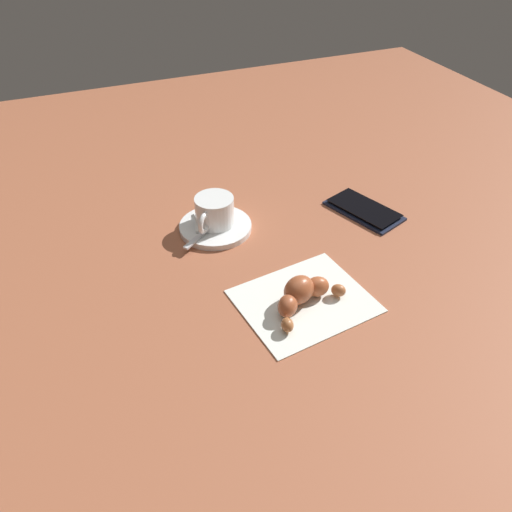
{
  "coord_description": "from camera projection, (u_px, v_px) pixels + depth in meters",
  "views": [
    {
      "loc": [
        -0.59,
        0.26,
        0.52
      ],
      "look_at": [
        0.0,
        0.02,
        0.01
      ],
      "focal_mm": 35.61,
      "sensor_mm": 36.0,
      "label": 1
    }
  ],
  "objects": [
    {
      "name": "ground_plane",
      "position": [
        266.0,
        261.0,
        0.83
      ],
      "size": [
        1.8,
        1.8,
        0.0
      ],
      "primitive_type": "plane",
      "color": "#A25A3C"
    },
    {
      "name": "saucer",
      "position": [
        216.0,
        227.0,
        0.9
      ],
      "size": [
        0.13,
        0.13,
        0.01
      ],
      "primitive_type": "cylinder",
      "color": "white",
      "rests_on": "ground"
    },
    {
      "name": "espresso_cup",
      "position": [
        214.0,
        211.0,
        0.88
      ],
      "size": [
        0.08,
        0.08,
        0.05
      ],
      "color": "white",
      "rests_on": "saucer"
    },
    {
      "name": "teaspoon",
      "position": [
        214.0,
        223.0,
        0.89
      ],
      "size": [
        0.09,
        0.11,
        0.01
      ],
      "color": "silver",
      "rests_on": "saucer"
    },
    {
      "name": "sugar_packet",
      "position": [
        200.0,
        222.0,
        0.89
      ],
      "size": [
        0.07,
        0.03,
        0.01
      ],
      "primitive_type": "cube",
      "rotation": [
        0.0,
        0.0,
        9.17
      ],
      "color": "white",
      "rests_on": "saucer"
    },
    {
      "name": "napkin",
      "position": [
        304.0,
        300.0,
        0.75
      ],
      "size": [
        0.18,
        0.21,
        0.0
      ],
      "primitive_type": "cube",
      "rotation": [
        0.0,
        0.0,
        0.13
      ],
      "color": "white",
      "rests_on": "ground"
    },
    {
      "name": "croissant",
      "position": [
        302.0,
        294.0,
        0.73
      ],
      "size": [
        0.09,
        0.12,
        0.04
      ],
      "color": "#AC6338",
      "rests_on": "napkin"
    },
    {
      "name": "cell_phone",
      "position": [
        364.0,
        210.0,
        0.94
      ],
      "size": [
        0.16,
        0.12,
        0.01
      ],
      "color": "#181E33",
      "rests_on": "ground"
    }
  ]
}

